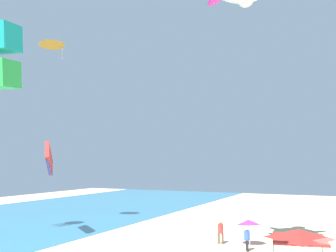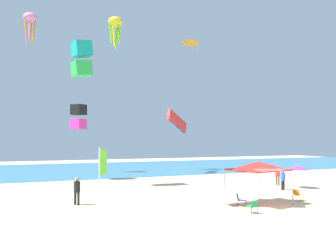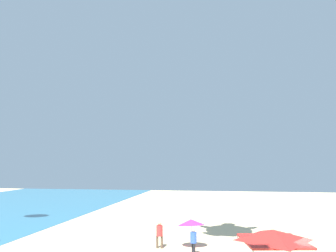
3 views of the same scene
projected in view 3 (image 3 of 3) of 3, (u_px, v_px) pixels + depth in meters
The scene contains 4 objects.
canopy_tent at pixel (273, 236), 18.78m from camera, with size 4.00×3.48×2.88m.
beach_umbrella at pixel (191, 222), 27.69m from camera, with size 1.92×1.91×2.16m.
person_kite_handler at pixel (160, 232), 27.57m from camera, with size 0.45×0.50×1.88m.
person_near_umbrella at pixel (193, 239), 25.47m from camera, with size 0.45×0.42×1.78m.
Camera 3 is at (-20.03, 3.96, 6.25)m, focal length 41.23 mm.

